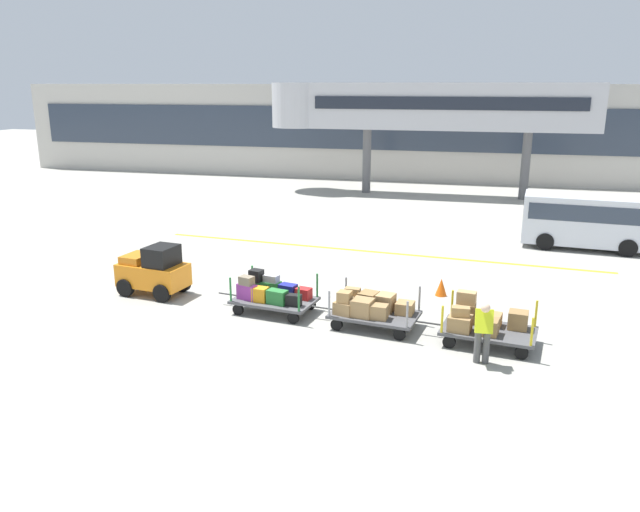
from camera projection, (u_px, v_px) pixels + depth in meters
name	position (u px, v px, depth m)	size (l,w,h in m)	color
ground_plane	(284.00, 304.00, 18.59)	(120.00, 120.00, 0.00)	#9E9B91
apron_lead_line	(372.00, 252.00, 24.32)	(17.64, 0.20, 0.01)	yellow
terminal_building	(400.00, 132.00, 41.97)	(55.60, 2.51, 6.31)	#BCB7AD
jet_bridge	(416.00, 107.00, 35.49)	(18.53, 3.00, 6.40)	#B7B7BC
baggage_tug	(154.00, 271.00, 19.24)	(2.23, 1.48, 1.58)	orange
baggage_cart_lead	(272.00, 294.00, 17.80)	(3.07, 1.71, 1.11)	#4C4C4F
baggage_cart_middle	(371.00, 308.00, 16.71)	(3.07, 1.71, 1.10)	#4C4C4F
baggage_cart_tail	(483.00, 323.00, 15.64)	(3.07, 1.71, 1.22)	#4C4C4F
baggage_handler	(483.00, 330.00, 14.38)	(0.42, 0.45, 1.56)	#4C4C4C
shuttle_van	(587.00, 217.00, 24.59)	(4.96, 2.34, 2.10)	silver
safety_cone_near	(441.00, 287.00, 19.24)	(0.36, 0.36, 0.55)	#EA590F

